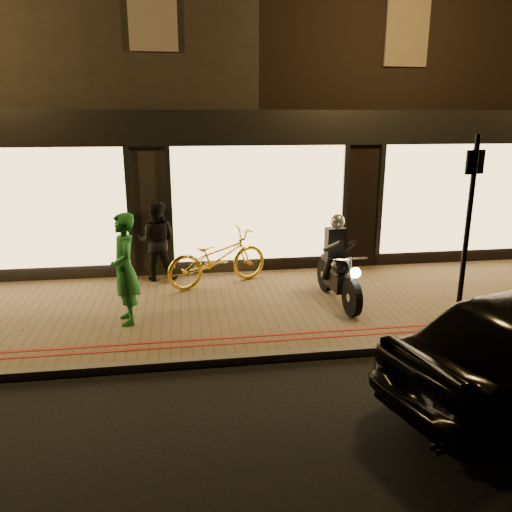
{
  "coord_description": "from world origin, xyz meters",
  "views": [
    {
      "loc": [
        -1.62,
        -6.29,
        3.33
      ],
      "look_at": [
        -0.41,
        1.7,
        1.1
      ],
      "focal_mm": 35.0,
      "sensor_mm": 36.0,
      "label": 1
    }
  ],
  "objects_px": {
    "motorcycle": "(338,269)",
    "person_green": "(125,269)",
    "sign_post": "(468,224)",
    "bicycle_gold": "(218,258)"
  },
  "relations": [
    {
      "from": "motorcycle",
      "to": "sign_post",
      "type": "xyz_separation_m",
      "value": [
        1.52,
        -1.44,
        1.06
      ]
    },
    {
      "from": "sign_post",
      "to": "person_green",
      "type": "xyz_separation_m",
      "value": [
        -5.18,
        1.04,
        -0.78
      ]
    },
    {
      "from": "bicycle_gold",
      "to": "motorcycle",
      "type": "bearing_deg",
      "value": -143.89
    },
    {
      "from": "motorcycle",
      "to": "sign_post",
      "type": "bearing_deg",
      "value": -46.97
    },
    {
      "from": "motorcycle",
      "to": "bicycle_gold",
      "type": "xyz_separation_m",
      "value": [
        -2.05,
        1.29,
        -0.06
      ]
    },
    {
      "from": "bicycle_gold",
      "to": "person_green",
      "type": "bearing_deg",
      "value": 114.74
    },
    {
      "from": "motorcycle",
      "to": "person_green",
      "type": "height_order",
      "value": "person_green"
    },
    {
      "from": "person_green",
      "to": "bicycle_gold",
      "type": "bearing_deg",
      "value": 121.65
    },
    {
      "from": "sign_post",
      "to": "bicycle_gold",
      "type": "relative_size",
      "value": 1.42
    },
    {
      "from": "motorcycle",
      "to": "person_green",
      "type": "bearing_deg",
      "value": -177.16
    }
  ]
}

